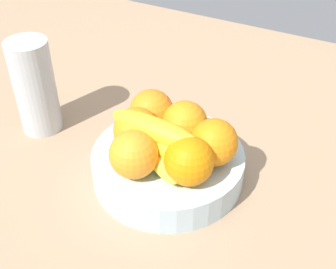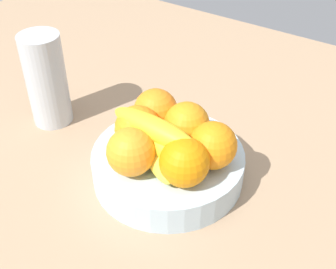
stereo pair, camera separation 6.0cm
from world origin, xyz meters
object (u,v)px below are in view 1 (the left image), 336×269
(orange_top_stack, at_px, (214,142))
(orange_back_left, at_px, (134,154))
(fruit_bowl, at_px, (168,165))
(orange_center, at_px, (137,130))
(orange_back_right, at_px, (189,161))
(thermos_tumbler, at_px, (35,87))
(orange_front_left, at_px, (185,123))
(orange_front_right, at_px, (152,111))
(banana_bunch, at_px, (155,141))

(orange_top_stack, bearing_deg, orange_back_left, -138.89)
(fruit_bowl, bearing_deg, orange_center, -165.08)
(orange_center, distance_m, orange_back_right, 0.11)
(orange_back_left, distance_m, orange_back_right, 0.09)
(orange_back_right, distance_m, thermos_tumbler, 0.36)
(orange_front_left, height_order, orange_back_left, same)
(orange_front_right, xyz_separation_m, orange_center, (0.01, -0.06, 0.00))
(orange_center, relative_size, orange_top_stack, 1.00)
(fruit_bowl, distance_m, orange_back_right, 0.10)
(orange_center, bearing_deg, orange_front_left, 41.40)
(banana_bunch, relative_size, thermos_tumbler, 0.92)
(orange_back_right, xyz_separation_m, banana_bunch, (-0.07, 0.02, 0.00))
(orange_front_right, bearing_deg, orange_back_right, -37.09)
(orange_back_left, bearing_deg, orange_front_right, 106.31)
(orange_back_left, relative_size, thermos_tumbler, 0.42)
(orange_front_left, height_order, orange_front_right, same)
(thermos_tumbler, bearing_deg, orange_front_right, 9.02)
(orange_top_stack, bearing_deg, orange_back_right, -104.92)
(fruit_bowl, distance_m, orange_top_stack, 0.10)
(orange_front_right, height_order, orange_back_left, same)
(orange_center, xyz_separation_m, banana_bunch, (0.04, -0.01, 0.00))
(fruit_bowl, xyz_separation_m, banana_bunch, (-0.01, -0.03, 0.07))
(fruit_bowl, bearing_deg, orange_back_right, -35.62)
(orange_center, height_order, banana_bunch, banana_bunch)
(thermos_tumbler, bearing_deg, orange_back_left, -15.97)
(fruit_bowl, bearing_deg, banana_bunch, -110.68)
(orange_front_right, distance_m, orange_top_stack, 0.14)
(orange_back_left, height_order, orange_top_stack, same)
(orange_center, xyz_separation_m, orange_back_left, (0.03, -0.05, 0.00))
(orange_front_right, bearing_deg, orange_center, -85.00)
(orange_front_right, bearing_deg, thermos_tumbler, -170.98)
(orange_top_stack, relative_size, banana_bunch, 0.45)
(orange_front_right, relative_size, banana_bunch, 0.45)
(orange_front_right, relative_size, orange_back_right, 1.00)
(fruit_bowl, bearing_deg, orange_back_left, -109.14)
(orange_front_left, height_order, banana_bunch, banana_bunch)
(orange_center, bearing_deg, fruit_bowl, 14.92)
(orange_top_stack, bearing_deg, fruit_bowl, -166.91)
(banana_bunch, bearing_deg, thermos_tumbler, 173.04)
(thermos_tumbler, bearing_deg, orange_center, -5.26)
(fruit_bowl, xyz_separation_m, orange_front_left, (0.01, 0.04, 0.07))
(orange_back_right, relative_size, orange_top_stack, 1.00)
(orange_front_left, bearing_deg, banana_bunch, -106.82)
(banana_bunch, bearing_deg, orange_front_right, 123.39)
(orange_center, bearing_deg, thermos_tumbler, 174.74)
(orange_top_stack, distance_m, banana_bunch, 0.10)
(fruit_bowl, distance_m, orange_front_left, 0.08)
(orange_center, height_order, orange_back_left, same)
(banana_bunch, xyz_separation_m, thermos_tumbler, (-0.28, 0.03, -0.00))
(fruit_bowl, height_order, orange_front_right, orange_front_right)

